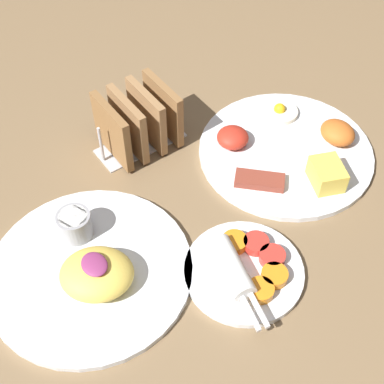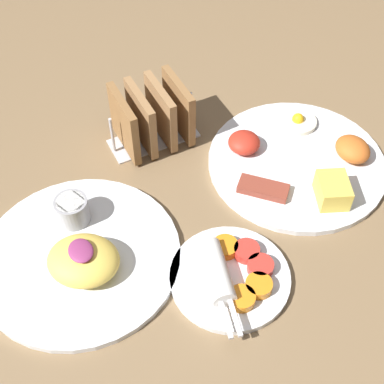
# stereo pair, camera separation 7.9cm
# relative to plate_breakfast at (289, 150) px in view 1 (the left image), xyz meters

# --- Properties ---
(ground_plane) EXTENTS (3.00, 3.00, 0.00)m
(ground_plane) POSITION_rel_plate_breakfast_xyz_m (-0.01, -0.20, -0.01)
(ground_plane) COLOR brown
(plate_breakfast) EXTENTS (0.28, 0.28, 0.05)m
(plate_breakfast) POSITION_rel_plate_breakfast_xyz_m (0.00, 0.00, 0.00)
(plate_breakfast) COLOR white
(plate_breakfast) RESTS_ON ground_plane
(plate_condiments) EXTENTS (0.17, 0.16, 0.04)m
(plate_condiments) POSITION_rel_plate_breakfast_xyz_m (0.14, -0.20, 0.00)
(plate_condiments) COLOR white
(plate_condiments) RESTS_ON ground_plane
(plate_foreground) EXTENTS (0.28, 0.28, 0.06)m
(plate_foreground) POSITION_rel_plate_breakfast_xyz_m (0.01, -0.37, 0.00)
(plate_foreground) COLOR white
(plate_foreground) RESTS_ON ground_plane
(toast_rack) EXTENTS (0.10, 0.15, 0.10)m
(toast_rack) POSITION_rel_plate_breakfast_xyz_m (-0.16, -0.18, 0.04)
(toast_rack) COLOR #B7B7BC
(toast_rack) RESTS_ON ground_plane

